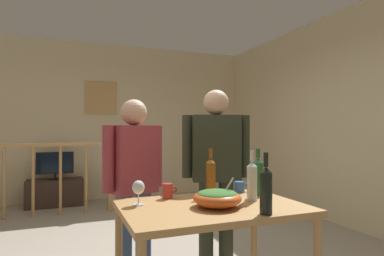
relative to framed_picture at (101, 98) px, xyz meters
name	(u,v)px	position (x,y,z in m)	size (l,w,h in m)	color
back_wall	(113,121)	(0.23, 0.06, -0.42)	(5.29, 0.10, 2.89)	beige
side_wall_right	(311,119)	(2.87, -2.28, -0.42)	(0.10, 5.01, 2.89)	beige
framed_picture	(101,98)	(0.00, 0.00, 0.00)	(0.57, 0.03, 0.60)	tan
stair_railing	(61,171)	(-0.68, -0.95, -1.21)	(2.32, 0.10, 1.13)	#B2844C
tv_console	(55,192)	(-0.78, -0.29, -1.65)	(0.90, 0.40, 0.45)	#38281E
flat_screen_tv	(55,163)	(-0.78, -0.32, -1.15)	(0.59, 0.12, 0.46)	black
serving_table	(212,218)	(0.27, -4.31, -1.16)	(1.17, 0.80, 0.79)	#B2844C
salad_bowl	(217,197)	(0.28, -4.38, -1.02)	(0.31, 0.31, 0.18)	#DB5B23
wine_glass	(138,188)	(-0.18, -4.14, -0.97)	(0.08, 0.08, 0.16)	silver
wine_bottle_dark	(266,189)	(0.46, -4.64, -0.93)	(0.07, 0.07, 0.36)	black
wine_bottle_clear	(252,180)	(0.58, -4.30, -0.94)	(0.07, 0.07, 0.34)	silver
wine_bottle_green	(258,176)	(0.72, -4.16, -0.93)	(0.08, 0.08, 0.35)	#1E5628
wine_bottle_amber	(211,176)	(0.40, -4.02, -0.93)	(0.07, 0.07, 0.35)	brown
mug_blue	(240,187)	(0.65, -4.00, -1.04)	(0.12, 0.08, 0.08)	#3866B2
mug_red	(168,191)	(0.06, -4.02, -1.02)	(0.11, 0.07, 0.11)	#B7332D
person_standing_left	(134,178)	(-0.10, -3.60, -0.98)	(0.51, 0.32, 1.53)	#3D5684
person_standing_right	(216,164)	(0.64, -3.60, -0.90)	(0.58, 0.34, 1.64)	#2D3323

